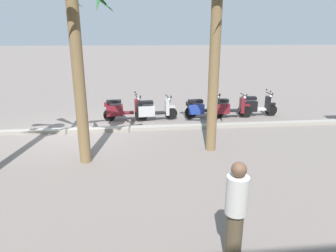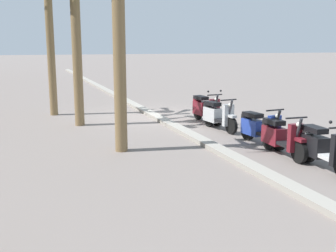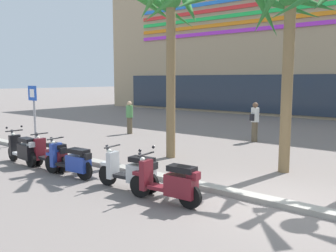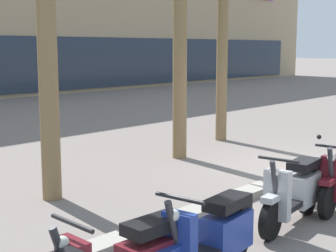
# 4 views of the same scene
# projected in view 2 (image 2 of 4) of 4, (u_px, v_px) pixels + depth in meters

# --- Properties ---
(ground_plane) EXTENTS (200.00, 200.00, 0.00)m
(ground_plane) POSITION_uv_depth(u_px,v_px,m) (150.00, 116.00, 15.44)
(ground_plane) COLOR slate
(curb_strip) EXTENTS (60.00, 0.36, 0.12)m
(curb_strip) POSITION_uv_depth(u_px,v_px,m) (152.00, 114.00, 15.45)
(curb_strip) COLOR gray
(curb_strip) RESTS_ON ground
(scooter_black_gap_after_mid) EXTENTS (1.75, 0.56, 1.17)m
(scooter_black_gap_after_mid) POSITION_uv_depth(u_px,v_px,m) (321.00, 147.00, 8.85)
(scooter_black_gap_after_mid) COLOR black
(scooter_black_gap_after_mid) RESTS_ON ground
(scooter_maroon_mid_front) EXTENTS (1.82, 0.56, 1.04)m
(scooter_maroon_mid_front) POSITION_uv_depth(u_px,v_px,m) (280.00, 137.00, 9.97)
(scooter_maroon_mid_front) COLOR black
(scooter_maroon_mid_front) RESTS_ON ground
(scooter_blue_lead_nearest) EXTENTS (1.81, 0.56, 1.04)m
(scooter_blue_lead_nearest) POSITION_uv_depth(u_px,v_px,m) (259.00, 128.00, 11.03)
(scooter_blue_lead_nearest) COLOR black
(scooter_blue_lead_nearest) RESTS_ON ground
(scooter_silver_mid_centre) EXTENTS (1.80, 0.57, 1.04)m
(scooter_silver_mid_centre) POSITION_uv_depth(u_px,v_px,m) (217.00, 115.00, 12.94)
(scooter_silver_mid_centre) COLOR black
(scooter_silver_mid_centre) RESTS_ON ground
(scooter_maroon_far_back) EXTENTS (1.83, 0.56, 1.17)m
(scooter_maroon_far_back) POSITION_uv_depth(u_px,v_px,m) (205.00, 109.00, 14.20)
(scooter_maroon_far_back) COLOR black
(scooter_maroon_far_back) RESTS_ON ground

